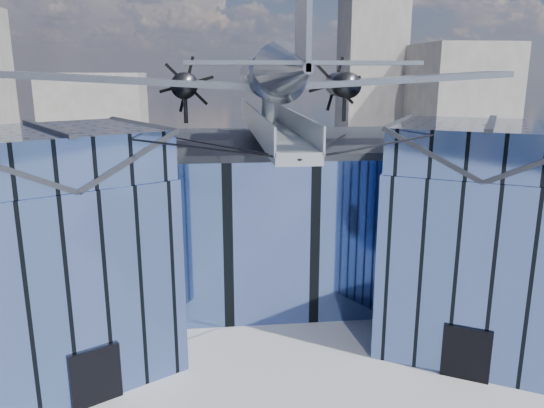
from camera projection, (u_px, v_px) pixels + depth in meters
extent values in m
plane|color=gray|center=(276.00, 342.00, 28.68)|extent=(120.00, 120.00, 0.00)
cube|color=#5069A3|center=(261.00, 214.00, 36.20)|extent=(28.00, 14.00, 9.50)
cube|color=#282A30|center=(260.00, 142.00, 34.99)|extent=(28.00, 14.00, 0.40)
cube|color=#5069A3|center=(62.00, 275.00, 25.41)|extent=(11.79, 11.43, 9.50)
cube|color=#5069A3|center=(49.00, 154.00, 23.99)|extent=(11.56, 11.20, 2.20)
cube|color=#282A30|center=(99.00, 149.00, 25.29)|extent=(7.98, 9.23, 2.40)
cube|color=#282A30|center=(47.00, 128.00, 23.71)|extent=(4.30, 7.10, 0.18)
cube|color=black|center=(96.00, 376.00, 23.09)|extent=(2.03, 1.32, 2.60)
cube|color=black|center=(150.00, 256.00, 28.01)|extent=(0.34, 0.34, 9.50)
cube|color=#5069A3|center=(478.00, 258.00, 27.70)|extent=(11.79, 11.43, 9.50)
cube|color=#5069A3|center=(489.00, 146.00, 26.28)|extent=(11.56, 11.20, 2.20)
cube|color=#282A30|center=(442.00, 144.00, 27.15)|extent=(7.98, 9.23, 2.40)
cube|color=#282A30|center=(539.00, 149.00, 25.41)|extent=(7.98, 9.23, 2.40)
cube|color=#282A30|center=(491.00, 123.00, 26.00)|extent=(4.30, 7.10, 0.18)
cube|color=black|center=(466.00, 354.00, 24.94)|extent=(2.03, 1.32, 2.60)
cube|color=black|center=(391.00, 247.00, 29.45)|extent=(0.34, 0.34, 9.50)
cube|color=#9FA5AD|center=(269.00, 129.00, 29.35)|extent=(1.80, 21.00, 0.50)
cube|color=#9FA5AD|center=(253.00, 118.00, 29.09)|extent=(0.08, 21.00, 1.10)
cube|color=#9FA5AD|center=(285.00, 117.00, 29.29)|extent=(0.08, 21.00, 1.10)
cylinder|color=#9FA5AD|center=(255.00, 125.00, 38.67)|extent=(0.44, 0.44, 1.35)
cylinder|color=#9FA5AD|center=(263.00, 134.00, 32.89)|extent=(0.44, 0.44, 1.35)
cylinder|color=#9FA5AD|center=(270.00, 143.00, 29.03)|extent=(0.44, 0.44, 1.35)
cylinder|color=#9FA5AD|center=(268.00, 111.00, 29.60)|extent=(0.70, 0.70, 1.40)
cylinder|color=black|center=(160.00, 143.00, 21.48)|extent=(10.55, 6.08, 0.69)
cylinder|color=black|center=(410.00, 139.00, 22.62)|extent=(10.55, 6.08, 0.69)
cylinder|color=black|center=(215.00, 145.00, 27.23)|extent=(6.09, 17.04, 1.19)
cylinder|color=black|center=(330.00, 143.00, 27.88)|extent=(6.09, 17.04, 1.19)
cylinder|color=#9499A0|center=(268.00, 75.00, 29.13)|extent=(2.50, 11.00, 2.50)
sphere|color=#9499A0|center=(259.00, 75.00, 34.43)|extent=(2.50, 2.50, 2.50)
cube|color=black|center=(260.00, 64.00, 33.29)|extent=(1.60, 1.40, 0.50)
cone|color=#9499A0|center=(292.00, 69.00, 20.38)|extent=(2.50, 7.00, 2.50)
cube|color=#9499A0|center=(303.00, 20.00, 17.77)|extent=(0.18, 2.40, 3.40)
cube|color=#9499A0|center=(302.00, 63.00, 18.21)|extent=(8.00, 1.80, 0.14)
cube|color=#9499A0|center=(141.00, 81.00, 29.40)|extent=(14.00, 3.20, 1.08)
cylinder|color=black|center=(185.00, 85.00, 30.30)|extent=(1.44, 3.20, 1.44)
cone|color=black|center=(187.00, 84.00, 32.03)|extent=(0.70, 0.70, 0.70)
cube|color=black|center=(187.00, 84.00, 32.18)|extent=(1.05, 0.06, 3.33)
cube|color=black|center=(187.00, 84.00, 32.18)|extent=(2.53, 0.06, 2.53)
cube|color=black|center=(187.00, 84.00, 32.18)|extent=(3.33, 0.06, 1.05)
cylinder|color=black|center=(186.00, 108.00, 30.02)|extent=(0.24, 0.24, 1.75)
cube|color=#9499A0|center=(385.00, 80.00, 30.92)|extent=(14.00, 3.20, 1.08)
cylinder|color=black|center=(342.00, 85.00, 31.30)|extent=(1.44, 3.20, 1.44)
cone|color=black|center=(335.00, 84.00, 33.04)|extent=(0.70, 0.70, 0.70)
cube|color=black|center=(335.00, 84.00, 33.18)|extent=(1.05, 0.06, 3.33)
cube|color=black|center=(335.00, 84.00, 33.18)|extent=(2.53, 0.06, 2.53)
cube|color=black|center=(335.00, 84.00, 33.18)|extent=(3.33, 0.06, 1.05)
cylinder|color=black|center=(344.00, 106.00, 31.02)|extent=(0.24, 0.24, 1.75)
cube|color=gray|center=(457.00, 109.00, 76.23)|extent=(12.00, 14.00, 18.00)
cube|color=gray|center=(96.00, 122.00, 77.80)|extent=(14.00, 10.00, 14.00)
cube|color=gray|center=(370.00, 79.00, 83.81)|extent=(9.00, 9.00, 26.00)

